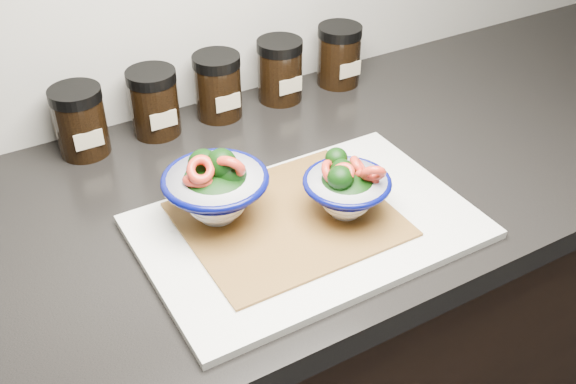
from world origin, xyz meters
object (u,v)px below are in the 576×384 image
spice_jar_c (218,86)px  cutting_board (308,227)px  spice_jar_b (154,102)px  spice_jar_d (280,70)px  bowl_left (216,188)px  spice_jar_e (339,55)px  spice_jar_a (80,121)px  bowl_right (346,189)px

spice_jar_c → cutting_board: bearing=-95.4°
spice_jar_b → spice_jar_d: bearing=0.0°
bowl_left → spice_jar_e: (0.38, 0.28, -0.01)m
bowl_left → spice_jar_a: bearing=110.9°
bowl_left → bowl_right: bearing=-27.6°
bowl_right → spice_jar_c: size_ratio=1.08×
cutting_board → spice_jar_c: spice_jar_c is taller
bowl_left → cutting_board: bearing=-36.5°
bowl_right → spice_jar_b: 0.38m
spice_jar_c → spice_jar_d: same height
spice_jar_a → spice_jar_e: same height
cutting_board → spice_jar_e: 0.45m
bowl_left → spice_jar_a: (-0.11, 0.28, -0.01)m
spice_jar_d → spice_jar_c: bearing=180.0°
bowl_right → spice_jar_a: 0.44m
spice_jar_c → spice_jar_d: size_ratio=1.00×
spice_jar_b → spice_jar_a: bearing=180.0°
spice_jar_b → spice_jar_c: same height
bowl_right → spice_jar_b: (-0.14, 0.36, 0.00)m
spice_jar_d → spice_jar_e: bearing=0.0°
spice_jar_c → spice_jar_d: bearing=0.0°
bowl_left → spice_jar_b: bowl_left is taller
bowl_right → spice_jar_a: (-0.26, 0.36, 0.00)m
bowl_left → bowl_right: (0.16, -0.08, -0.01)m
spice_jar_d → spice_jar_e: same height
spice_jar_d → bowl_right: bearing=-105.5°
spice_jar_b → spice_jar_d: 0.24m
bowl_right → spice_jar_e: size_ratio=1.08×
bowl_left → spice_jar_e: size_ratio=1.29×
cutting_board → spice_jar_d: bearing=66.1°
cutting_board → spice_jar_b: spice_jar_b is taller
spice_jar_a → spice_jar_d: size_ratio=1.00×
cutting_board → bowl_left: (-0.10, 0.07, 0.06)m
spice_jar_a → spice_jar_d: 0.36m
cutting_board → spice_jar_b: size_ratio=3.98×
bowl_right → spice_jar_d: bearing=74.5°
bowl_left → bowl_right: size_ratio=1.20×
spice_jar_b → spice_jar_d: size_ratio=1.00×
bowl_right → spice_jar_c: (-0.02, 0.36, 0.00)m
spice_jar_a → spice_jar_b: 0.12m
cutting_board → spice_jar_d: 0.39m
spice_jar_c → spice_jar_e: same height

